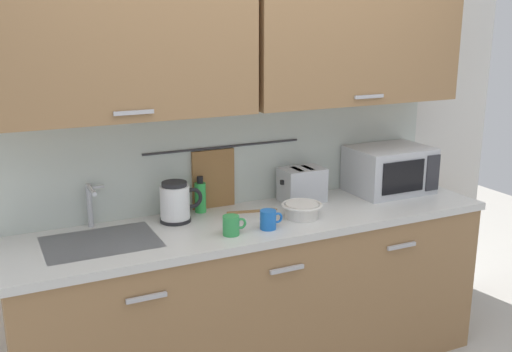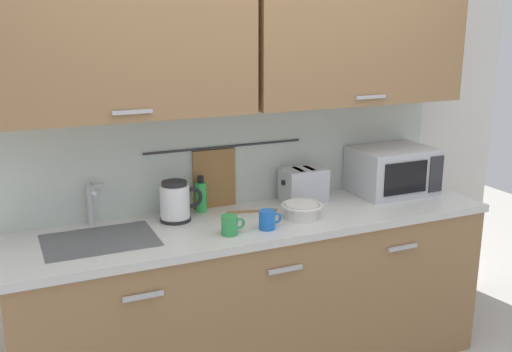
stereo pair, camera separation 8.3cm
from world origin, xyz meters
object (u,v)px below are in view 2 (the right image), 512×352
mug_by_kettle (268,220)px  mug_near_sink (230,225)px  mixing_bowl (302,210)px  electric_kettle (176,202)px  dish_soap_bottle (201,196)px  microwave (392,170)px  toaster (303,185)px  wooden_spoon (259,211)px

mug_by_kettle → mug_near_sink: bearing=179.3°
mixing_bowl → electric_kettle: bearing=159.3°
mixing_bowl → mug_by_kettle: size_ratio=1.78×
dish_soap_bottle → mug_by_kettle: bearing=-62.0°
mug_by_kettle → electric_kettle: bearing=140.8°
microwave → mug_near_sink: microwave is taller
dish_soap_bottle → mug_near_sink: dish_soap_bottle is taller
mug_near_sink → toaster: (0.58, 0.33, 0.05)m
electric_kettle → wooden_spoon: (0.45, -0.04, -0.10)m
mixing_bowl → microwave: bearing=15.3°
mixing_bowl → wooden_spoon: mixing_bowl is taller
dish_soap_bottle → mixing_bowl: (0.44, -0.32, -0.04)m
wooden_spoon → mug_by_kettle: bearing=-105.5°
mug_near_sink → mixing_bowl: bearing=9.7°
mug_near_sink → wooden_spoon: (0.27, 0.26, -0.04)m
mixing_bowl → wooden_spoon: 0.25m
dish_soap_bottle → mixing_bowl: size_ratio=0.92×
microwave → dish_soap_bottle: microwave is taller
dish_soap_bottle → mug_by_kettle: (0.21, -0.39, -0.04)m
wooden_spoon → electric_kettle: bearing=174.4°
mixing_bowl → dish_soap_bottle: bearing=144.3°
dish_soap_bottle → toaster: (0.59, -0.06, 0.01)m
mug_near_sink → mixing_bowl: (0.43, 0.07, -0.00)m
mug_near_sink → wooden_spoon: size_ratio=0.44×
electric_kettle → toaster: electric_kettle is taller
mug_near_sink → wooden_spoon: 0.37m
dish_soap_bottle → mug_near_sink: bearing=-88.3°
toaster → wooden_spoon: size_ratio=0.93×
mixing_bowl → mug_by_kettle: (-0.23, -0.08, 0.00)m
mug_by_kettle → toaster: bearing=41.2°
dish_soap_bottle → microwave: bearing=-6.1°
mixing_bowl → mug_near_sink: bearing=-170.3°
electric_kettle → mug_by_kettle: size_ratio=1.89×
mixing_bowl → mug_by_kettle: mug_by_kettle is taller
mug_near_sink → toaster: 0.66m
mug_by_kettle → wooden_spoon: 0.27m
toaster → microwave: bearing=-6.4°
mug_by_kettle → wooden_spoon: (0.07, 0.26, -0.04)m
mug_by_kettle → dish_soap_bottle: bearing=118.0°
microwave → mug_by_kettle: microwave is taller
microwave → electric_kettle: size_ratio=2.03×
dish_soap_bottle → electric_kettle: bearing=-152.0°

